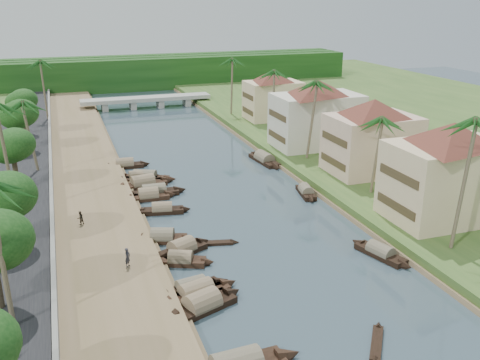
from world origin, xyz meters
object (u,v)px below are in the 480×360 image
object	(u,v)px
bridge	(146,100)
sampan_1	(202,305)
person_near	(128,257)
building_near	(449,170)

from	to	relation	value
bridge	sampan_1	bearing A→B (deg)	-96.56
bridge	sampan_1	world-z (taller)	bridge
bridge	sampan_1	size ratio (longest dim) A/B	3.50
sampan_1	person_near	xyz separation A→B (m)	(-4.68, 7.57, 1.26)
bridge	person_near	world-z (taller)	person_near
sampan_1	person_near	world-z (taller)	person_near
person_near	building_near	bearing A→B (deg)	-55.65
bridge	sampan_1	distance (m)	81.59
building_near	person_near	size ratio (longest dim) A/B	8.41
sampan_1	person_near	distance (m)	8.99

